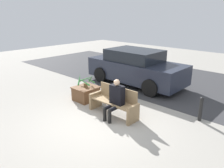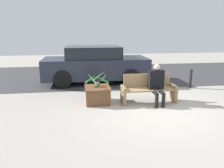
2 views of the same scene
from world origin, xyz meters
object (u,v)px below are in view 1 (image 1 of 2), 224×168
person_seated (115,97)px  planter_box (86,93)px  parked_car (136,67)px  bench (114,102)px  bollard_post (201,108)px  potted_plant (86,81)px

person_seated → planter_box: size_ratio=1.47×
planter_box → parked_car: parked_car is taller
bench → person_seated: size_ratio=1.38×
parked_car → bollard_post: 3.96m
parked_car → person_seated: bearing=-62.4°
potted_plant → parked_car: bearing=87.4°
potted_plant → bollard_post: (3.75, 1.26, -0.36)m
bollard_post → potted_plant: bearing=-161.5°
person_seated → parked_car: parked_car is taller
bench → bollard_post: size_ratio=2.25×
potted_plant → bollard_post: 3.98m
bench → parked_car: size_ratio=0.38×
bench → parked_car: 3.34m
potted_plant → planter_box: bearing=-135.7°
parked_car → bench: bearing=-64.2°
person_seated → bollard_post: size_ratio=1.62×
planter_box → potted_plant: (0.01, 0.01, 0.48)m
person_seated → parked_car: (-1.66, 3.17, 0.10)m
bench → parked_car: bearing=115.8°
bench → person_seated: 0.38m
person_seated → bollard_post: (1.97, 1.61, -0.28)m
bench → bollard_post: (2.18, 1.44, -0.02)m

